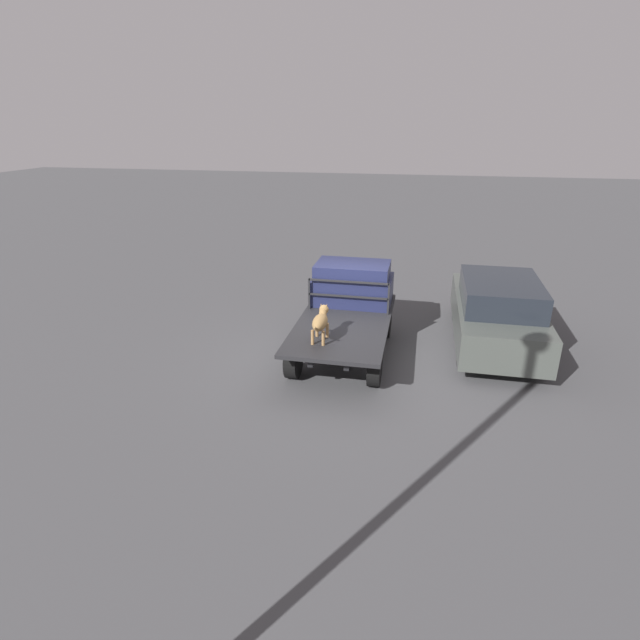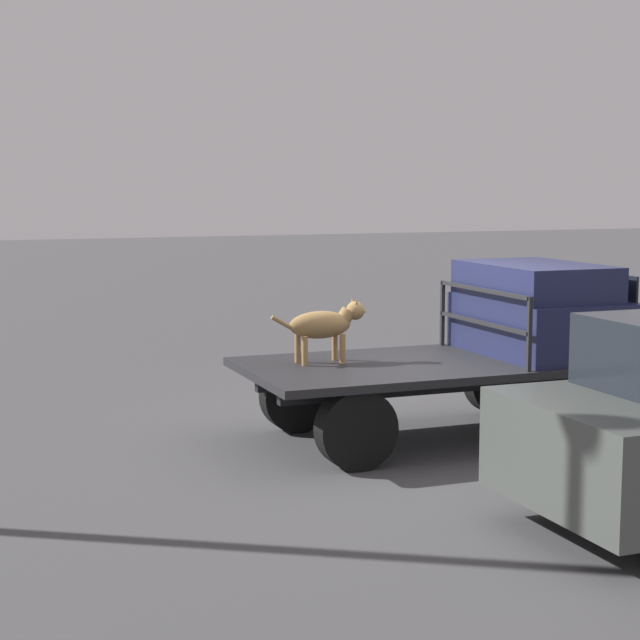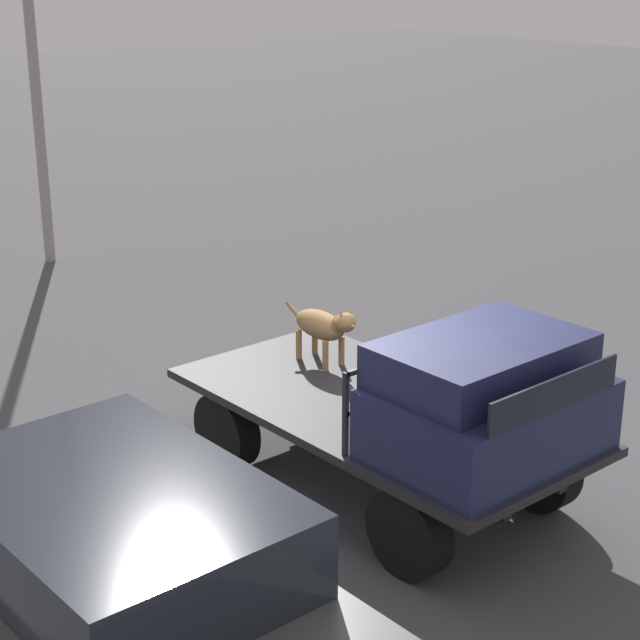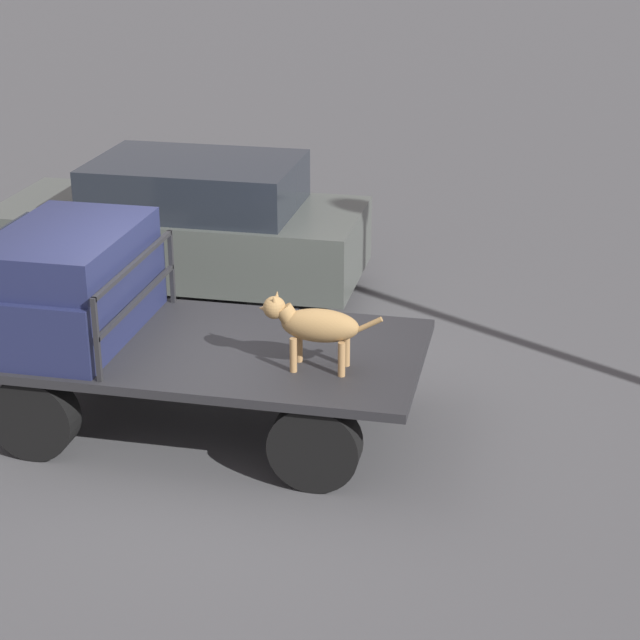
# 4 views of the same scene
# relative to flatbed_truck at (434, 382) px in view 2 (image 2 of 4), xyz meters

# --- Properties ---
(ground_plane) EXTENTS (80.00, 80.00, 0.00)m
(ground_plane) POSITION_rel_flatbed_truck_xyz_m (0.00, 0.00, -0.58)
(ground_plane) COLOR #474749
(flatbed_truck) EXTENTS (3.88, 1.93, 0.80)m
(flatbed_truck) POSITION_rel_flatbed_truck_xyz_m (0.00, 0.00, 0.00)
(flatbed_truck) COLOR black
(flatbed_truck) RESTS_ON ground
(truck_cab) EXTENTS (1.28, 1.81, 0.95)m
(truck_cab) POSITION_rel_flatbed_truck_xyz_m (1.23, 0.00, 0.67)
(truck_cab) COLOR #1E2347
(truck_cab) RESTS_ON flatbed_truck
(truck_headboard) EXTENTS (0.04, 1.81, 0.72)m
(truck_headboard) POSITION_rel_flatbed_truck_xyz_m (0.55, 0.00, 0.70)
(truck_headboard) COLOR #232326
(truck_headboard) RESTS_ON flatbed_truck
(dog) EXTENTS (1.03, 0.27, 0.64)m
(dog) POSITION_rel_flatbed_truck_xyz_m (-1.07, 0.29, 0.61)
(dog) COLOR #9E7547
(dog) RESTS_ON flatbed_truck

